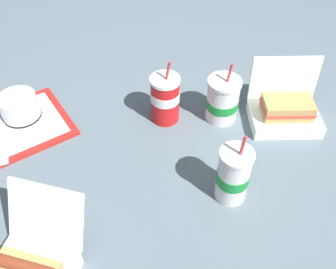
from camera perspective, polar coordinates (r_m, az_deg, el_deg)
ground_plane at (r=1.14m, az=-1.18°, el=-0.29°), size 3.20×3.20×0.00m
food_tray at (r=1.25m, az=-23.35°, el=0.39°), size 0.40×0.30×0.01m
cake_container at (r=1.25m, az=-21.69°, el=3.90°), size 0.12×0.12×0.08m
clamshell_hotdog_right at (r=0.90m, az=-20.14°, el=-18.62°), size 0.28×0.28×0.17m
clamshell_sandwich_back at (r=1.21m, az=17.41°, el=3.52°), size 0.26×0.24×0.19m
soda_cup_front at (r=1.17m, az=8.30°, el=5.22°), size 0.10×0.10×0.21m
soda_cup_back at (r=1.14m, az=-0.44°, el=5.53°), size 0.09×0.09×0.22m
soda_cup_center at (r=0.95m, az=9.89°, el=-6.14°), size 0.09×0.09×0.22m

